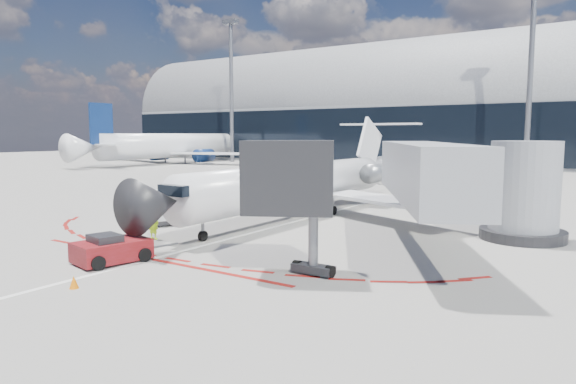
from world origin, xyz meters
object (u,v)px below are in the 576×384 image
Objects in this scene: ramp_worker at (153,222)px; uld_container at (162,207)px; pushback_tug at (111,250)px; regional_jet at (305,182)px.

uld_container reaches higher than ramp_worker.
uld_container reaches higher than pushback_tug.
uld_container is at bearing -46.17° from ramp_worker.
regional_jet is 5.65× the size of pushback_tug.
uld_container is (-4.98, 7.33, 0.43)m from pushback_tug.
pushback_tug is at bearing 119.25° from ramp_worker.
uld_container is (-2.89, 3.25, 0.08)m from ramp_worker.
ramp_worker is 4.36m from uld_container.
ramp_worker is at bearing -102.69° from regional_jet.
pushback_tug is 4.59m from ramp_worker.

